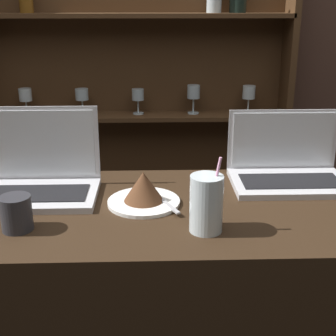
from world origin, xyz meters
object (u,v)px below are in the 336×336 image
at_px(coffee_cup, 16,213).
at_px(water_glass, 206,204).
at_px(laptop_near, 38,175).
at_px(laptop_far, 287,168).
at_px(cake_plate, 144,191).

bearing_deg(coffee_cup, water_glass, -2.52).
relative_size(water_glass, coffee_cup, 2.16).
bearing_deg(laptop_near, laptop_far, 5.22).
distance_m(cake_plate, water_glass, 0.23).
xyz_separation_m(laptop_far, cake_plate, (-0.44, -0.16, -0.01)).
distance_m(laptop_far, coffee_cup, 0.80).
xyz_separation_m(laptop_near, laptop_far, (0.74, 0.07, -0.01)).
distance_m(cake_plate, coffee_cup, 0.34).
relative_size(laptop_near, coffee_cup, 3.92).
relative_size(cake_plate, coffee_cup, 2.29).
bearing_deg(water_glass, laptop_near, 151.13).
height_order(laptop_far, cake_plate, laptop_far).
height_order(laptop_near, laptop_far, laptop_near).
height_order(cake_plate, water_glass, water_glass).
bearing_deg(laptop_far, water_glass, -131.75).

